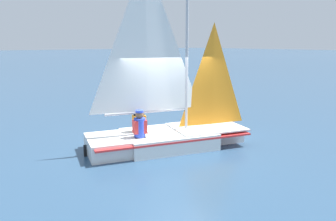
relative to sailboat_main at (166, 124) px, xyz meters
name	(u,v)px	position (x,y,z in m)	size (l,w,h in m)	color
ground_plane	(168,146)	(0.02, 0.05, -0.66)	(260.00, 260.00, 0.00)	#2D4C6B
sailboat_main	(166,124)	(0.00, 0.00, 0.00)	(3.01, 4.70, 5.13)	white
sailor_helm	(139,125)	(-0.51, -0.57, -0.03)	(0.38, 0.41, 1.16)	black
sailor_crew	(140,130)	(-0.03, -0.89, -0.03)	(0.38, 0.41, 1.16)	black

